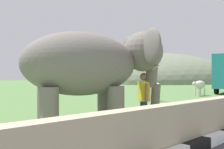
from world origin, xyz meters
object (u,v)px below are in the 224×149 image
at_px(person_handler, 144,97).
at_px(cow_mid, 200,85).
at_px(cow_near, 148,87).
at_px(elephant, 93,65).

relative_size(person_handler, cow_mid, 0.88).
bearing_deg(cow_near, person_handler, -143.66).
height_order(elephant, cow_near, elephant).
bearing_deg(cow_mid, elephant, -163.20).
height_order(elephant, person_handler, elephant).
xyz_separation_m(person_handler, cow_mid, (13.84, 5.17, -0.06)).
distance_m(person_handler, cow_mid, 14.78).
bearing_deg(cow_mid, person_handler, -159.52).
bearing_deg(elephant, cow_mid, 16.80).
height_order(person_handler, cow_mid, person_handler).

